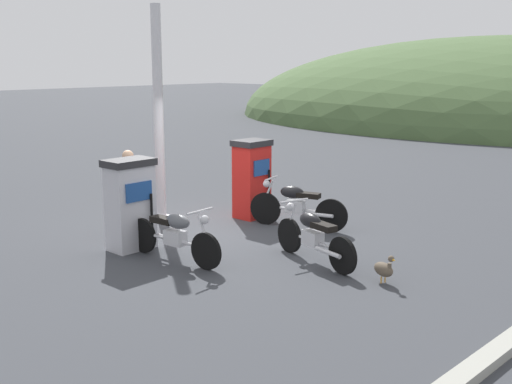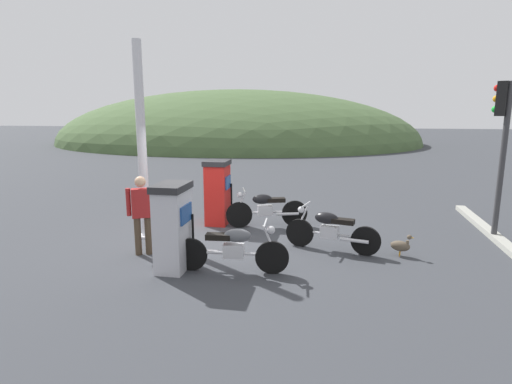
{
  "view_description": "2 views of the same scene",
  "coord_description": "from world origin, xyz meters",
  "px_view_note": "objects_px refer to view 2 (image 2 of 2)",
  "views": [
    {
      "loc": [
        8.47,
        -7.98,
        3.18
      ],
      "look_at": [
        0.84,
        0.5,
        0.84
      ],
      "focal_mm": 44.77,
      "sensor_mm": 36.0,
      "label": 1
    },
    {
      "loc": [
        2.43,
        -8.25,
        2.82
      ],
      "look_at": [
        1.06,
        -0.2,
        1.2
      ],
      "focal_mm": 28.99,
      "sensor_mm": 36.0,
      "label": 2
    }
  ],
  "objects_px": {
    "motorcycle_extra": "(330,229)",
    "canopy_support_pole": "(142,146)",
    "fuel_pump_far": "(218,192)",
    "motorcycle_near_pump": "(233,247)",
    "wandering_duck": "(401,245)",
    "attendant_person": "(142,211)",
    "roadside_traffic_light": "(501,133)",
    "motorcycle_far_pump": "(266,208)",
    "fuel_pump_near": "(173,227)"
  },
  "relations": [
    {
      "from": "fuel_pump_far",
      "to": "fuel_pump_near",
      "type": "bearing_deg",
      "value": -90.0
    },
    {
      "from": "roadside_traffic_light",
      "to": "canopy_support_pole",
      "type": "bearing_deg",
      "value": -171.46
    },
    {
      "from": "attendant_person",
      "to": "wandering_duck",
      "type": "xyz_separation_m",
      "value": [
        5.02,
        0.75,
        -0.68
      ]
    },
    {
      "from": "motorcycle_near_pump",
      "to": "wandering_duck",
      "type": "relative_size",
      "value": 4.46
    },
    {
      "from": "fuel_pump_near",
      "to": "canopy_support_pole",
      "type": "xyz_separation_m",
      "value": [
        -1.34,
        1.77,
        1.27
      ]
    },
    {
      "from": "motorcycle_near_pump",
      "to": "fuel_pump_near",
      "type": "bearing_deg",
      "value": -177.52
    },
    {
      "from": "motorcycle_far_pump",
      "to": "roadside_traffic_light",
      "type": "xyz_separation_m",
      "value": [
        5.08,
        -0.08,
        1.87
      ]
    },
    {
      "from": "fuel_pump_near",
      "to": "attendant_person",
      "type": "relative_size",
      "value": 1.0
    },
    {
      "from": "motorcycle_near_pump",
      "to": "attendant_person",
      "type": "relative_size",
      "value": 1.3
    },
    {
      "from": "fuel_pump_near",
      "to": "wandering_duck",
      "type": "relative_size",
      "value": 3.42
    },
    {
      "from": "motorcycle_extra",
      "to": "canopy_support_pole",
      "type": "height_order",
      "value": "canopy_support_pole"
    },
    {
      "from": "fuel_pump_far",
      "to": "motorcycle_extra",
      "type": "relative_size",
      "value": 0.85
    },
    {
      "from": "motorcycle_far_pump",
      "to": "roadside_traffic_light",
      "type": "bearing_deg",
      "value": -0.93
    },
    {
      "from": "attendant_person",
      "to": "wandering_duck",
      "type": "height_order",
      "value": "attendant_person"
    },
    {
      "from": "roadside_traffic_light",
      "to": "motorcycle_extra",
      "type": "bearing_deg",
      "value": -158.14
    },
    {
      "from": "fuel_pump_near",
      "to": "wandering_duck",
      "type": "height_order",
      "value": "fuel_pump_near"
    },
    {
      "from": "motorcycle_extra",
      "to": "wandering_duck",
      "type": "height_order",
      "value": "motorcycle_extra"
    },
    {
      "from": "fuel_pump_far",
      "to": "canopy_support_pole",
      "type": "distance_m",
      "value": 2.24
    },
    {
      "from": "motorcycle_extra",
      "to": "fuel_pump_near",
      "type": "bearing_deg",
      "value": -151.62
    },
    {
      "from": "fuel_pump_far",
      "to": "motorcycle_near_pump",
      "type": "bearing_deg",
      "value": -70.49
    },
    {
      "from": "fuel_pump_far",
      "to": "wandering_duck",
      "type": "distance_m",
      "value": 4.51
    },
    {
      "from": "roadside_traffic_light",
      "to": "wandering_duck",
      "type": "bearing_deg",
      "value": -144.84
    },
    {
      "from": "fuel_pump_far",
      "to": "motorcycle_far_pump",
      "type": "bearing_deg",
      "value": -3.57
    },
    {
      "from": "motorcycle_far_pump",
      "to": "fuel_pump_near",
      "type": "bearing_deg",
      "value": -112.21
    },
    {
      "from": "attendant_person",
      "to": "motorcycle_extra",
      "type": "bearing_deg",
      "value": 13.18
    },
    {
      "from": "wandering_duck",
      "to": "roadside_traffic_light",
      "type": "xyz_separation_m",
      "value": [
        2.17,
        1.53,
        2.13
      ]
    },
    {
      "from": "roadside_traffic_light",
      "to": "attendant_person",
      "type": "bearing_deg",
      "value": -162.45
    },
    {
      "from": "fuel_pump_far",
      "to": "motorcycle_far_pump",
      "type": "distance_m",
      "value": 1.27
    },
    {
      "from": "motorcycle_near_pump",
      "to": "motorcycle_extra",
      "type": "relative_size",
      "value": 1.07
    },
    {
      "from": "fuel_pump_near",
      "to": "motorcycle_near_pump",
      "type": "relative_size",
      "value": 0.77
    },
    {
      "from": "motorcycle_far_pump",
      "to": "canopy_support_pole",
      "type": "height_order",
      "value": "canopy_support_pole"
    },
    {
      "from": "fuel_pump_near",
      "to": "fuel_pump_far",
      "type": "xyz_separation_m",
      "value": [
        0.0,
        3.07,
        0.02
      ]
    },
    {
      "from": "motorcycle_far_pump",
      "to": "wandering_duck",
      "type": "relative_size",
      "value": 4.24
    },
    {
      "from": "motorcycle_near_pump",
      "to": "roadside_traffic_light",
      "type": "xyz_separation_m",
      "value": [
        5.23,
        2.87,
        1.89
      ]
    },
    {
      "from": "motorcycle_near_pump",
      "to": "motorcycle_far_pump",
      "type": "relative_size",
      "value": 1.05
    },
    {
      "from": "motorcycle_near_pump",
      "to": "roadside_traffic_light",
      "type": "distance_m",
      "value": 6.26
    },
    {
      "from": "attendant_person",
      "to": "roadside_traffic_light",
      "type": "distance_m",
      "value": 7.68
    },
    {
      "from": "motorcycle_extra",
      "to": "roadside_traffic_light",
      "type": "relative_size",
      "value": 0.56
    },
    {
      "from": "fuel_pump_far",
      "to": "motorcycle_extra",
      "type": "height_order",
      "value": "fuel_pump_far"
    },
    {
      "from": "motorcycle_near_pump",
      "to": "motorcycle_far_pump",
      "type": "xyz_separation_m",
      "value": [
        0.15,
        2.95,
        0.03
      ]
    },
    {
      "from": "motorcycle_extra",
      "to": "attendant_person",
      "type": "relative_size",
      "value": 1.21
    },
    {
      "from": "fuel_pump_near",
      "to": "canopy_support_pole",
      "type": "distance_m",
      "value": 2.55
    },
    {
      "from": "roadside_traffic_light",
      "to": "motorcycle_near_pump",
      "type": "bearing_deg",
      "value": -151.27
    },
    {
      "from": "canopy_support_pole",
      "to": "motorcycle_near_pump",
      "type": "bearing_deg",
      "value": -35.55
    },
    {
      "from": "motorcycle_near_pump",
      "to": "motorcycle_far_pump",
      "type": "distance_m",
      "value": 2.96
    },
    {
      "from": "fuel_pump_far",
      "to": "motorcycle_far_pump",
      "type": "height_order",
      "value": "fuel_pump_far"
    },
    {
      "from": "motorcycle_extra",
      "to": "wandering_duck",
      "type": "distance_m",
      "value": 1.39
    },
    {
      "from": "attendant_person",
      "to": "canopy_support_pole",
      "type": "relative_size",
      "value": 0.37
    },
    {
      "from": "fuel_pump_near",
      "to": "motorcycle_far_pump",
      "type": "height_order",
      "value": "fuel_pump_near"
    },
    {
      "from": "motorcycle_far_pump",
      "to": "wandering_duck",
      "type": "bearing_deg",
      "value": -28.93
    }
  ]
}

